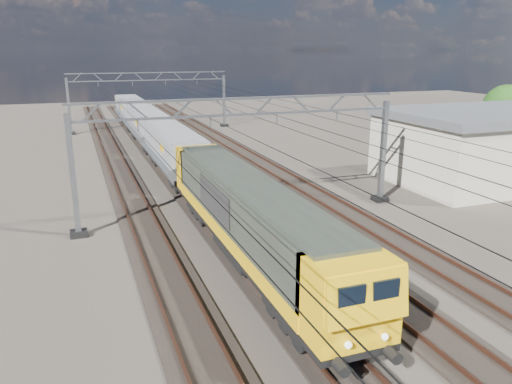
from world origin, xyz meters
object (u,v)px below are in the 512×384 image
object	(u,v)px
locomotive	(248,214)
tree_far	(510,110)
catenary_gantry_mid	(245,153)
industrial_shed	(506,144)
hopper_wagon_third	(131,110)
catenary_gantry_far	(150,99)
hopper_wagon_mid	(147,124)
hopper_wagon_lead	(173,149)

from	to	relation	value
locomotive	tree_far	distance (m)	36.12
locomotive	tree_far	size ratio (longest dim) A/B	3.22
catenary_gantry_mid	industrial_shed	world-z (taller)	catenary_gantry_mid
catenary_gantry_mid	tree_far	distance (m)	31.86
catenary_gantry_mid	hopper_wagon_third	distance (m)	39.93
catenary_gantry_far	tree_far	xyz separation A→B (m)	(30.32, -26.21, 0.26)
catenary_gantry_mid	tree_far	world-z (taller)	catenary_gantry_mid
hopper_wagon_third	tree_far	world-z (taller)	tree_far
catenary_gantry_far	industrial_shed	bearing A→B (deg)	-57.09
catenary_gantry_far	catenary_gantry_mid	bearing A→B (deg)	-90.00
hopper_wagon_mid	hopper_wagon_third	distance (m)	14.20
locomotive	hopper_wagon_lead	xyz separation A→B (m)	(-0.00, 17.70, -0.09)
locomotive	hopper_wagon_third	size ratio (longest dim) A/B	1.62
catenary_gantry_mid	hopper_wagon_lead	size ratio (longest dim) A/B	1.53
hopper_wagon_mid	hopper_wagon_third	world-z (taller)	same
catenary_gantry_far	hopper_wagon_mid	distance (m)	10.67
hopper_wagon_lead	tree_far	size ratio (longest dim) A/B	1.98
catenary_gantry_far	locomotive	world-z (taller)	catenary_gantry_far
catenary_gantry_mid	hopper_wagon_mid	size ratio (longest dim) A/B	1.53
catenary_gantry_far	hopper_wagon_lead	xyz separation A→B (m)	(-2.00, -24.55, -1.67)
catenary_gantry_far	industrial_shed	xyz separation A→B (m)	(22.00, -34.00, -1.18)
tree_far	hopper_wagon_lead	bearing A→B (deg)	177.06
catenary_gantry_mid	hopper_wagon_lead	world-z (taller)	catenary_gantry_mid
catenary_gantry_mid	hopper_wagon_lead	distance (m)	11.74
industrial_shed	hopper_wagon_mid	bearing A→B (deg)	135.42
hopper_wagon_lead	industrial_shed	bearing A→B (deg)	-21.49
catenary_gantry_mid	hopper_wagon_mid	bearing A→B (deg)	94.46
hopper_wagon_mid	tree_far	size ratio (longest dim) A/B	1.98
catenary_gantry_mid	tree_far	size ratio (longest dim) A/B	3.04
catenary_gantry_mid	hopper_wagon_third	xyz separation A→B (m)	(-2.00, 39.85, -1.67)
hopper_wagon_mid	industrial_shed	xyz separation A→B (m)	(24.00, -23.65, 0.49)
catenary_gantry_far	hopper_wagon_third	distance (m)	4.65
hopper_wagon_lead	hopper_wagon_mid	size ratio (longest dim) A/B	1.00
hopper_wagon_lead	industrial_shed	size ratio (longest dim) A/B	0.70
locomotive	tree_far	world-z (taller)	tree_far
catenary_gantry_mid	tree_far	xyz separation A→B (m)	(30.32, 9.79, 0.26)
hopper_wagon_lead	industrial_shed	xyz separation A→B (m)	(24.00, -9.45, 0.49)
catenary_gantry_mid	hopper_wagon_third	world-z (taller)	catenary_gantry_mid
catenary_gantry_mid	hopper_wagon_lead	xyz separation A→B (m)	(-2.00, 11.45, -1.67)
industrial_shed	locomotive	bearing A→B (deg)	-161.04
locomotive	hopper_wagon_third	bearing A→B (deg)	90.00
hopper_wagon_lead	industrial_shed	world-z (taller)	industrial_shed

